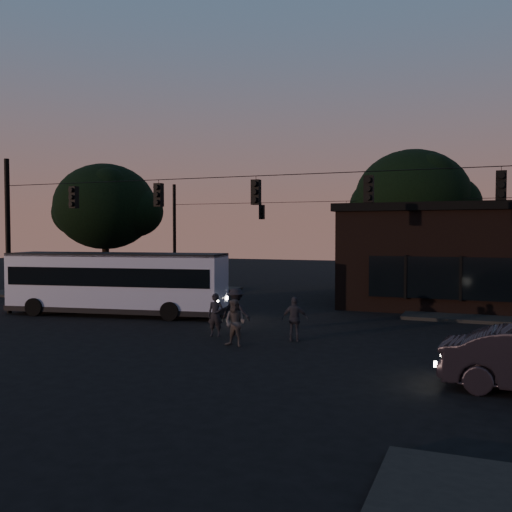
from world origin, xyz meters
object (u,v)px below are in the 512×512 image
at_px(bus, 117,280).
at_px(pedestrian_c, 295,319).
at_px(pedestrian_d, 236,311).
at_px(pedestrian_b, 235,323).
at_px(building, 494,255).
at_px(pedestrian_a, 216,315).

xyz_separation_m(bus, pedestrian_c, (9.93, -3.06, -0.85)).
height_order(bus, pedestrian_d, bus).
height_order(pedestrian_b, pedestrian_c, pedestrian_b).
height_order(bus, pedestrian_c, bus).
bearing_deg(building, pedestrian_d, -125.26).
bearing_deg(building, pedestrian_a, -125.76).
distance_m(building, bus, 19.81).
xyz_separation_m(bus, pedestrian_a, (6.84, -3.28, -0.84)).
distance_m(pedestrian_c, pedestrian_d, 2.53).
bearing_deg(pedestrian_b, bus, 156.78).
height_order(bus, pedestrian_a, bus).
bearing_deg(bus, pedestrian_b, -39.23).
relative_size(bus, pedestrian_c, 6.66).
relative_size(bus, pedestrian_a, 6.60).
bearing_deg(building, pedestrian_c, -116.75).
height_order(building, pedestrian_d, building).
bearing_deg(pedestrian_c, pedestrian_a, -11.88).
relative_size(building, pedestrian_c, 9.52).
xyz_separation_m(bus, pedestrian_d, (7.43, -2.70, -0.75)).
bearing_deg(pedestrian_d, bus, -13.83).
height_order(building, bus, building).
relative_size(bus, pedestrian_d, 5.92).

